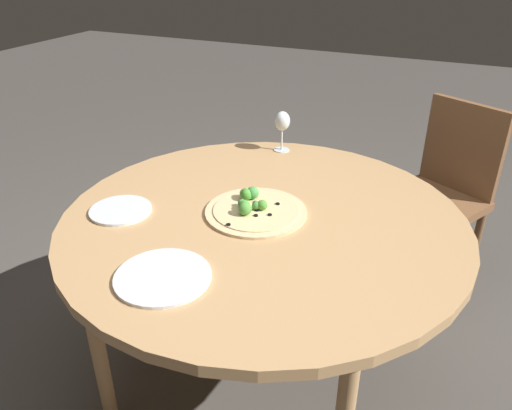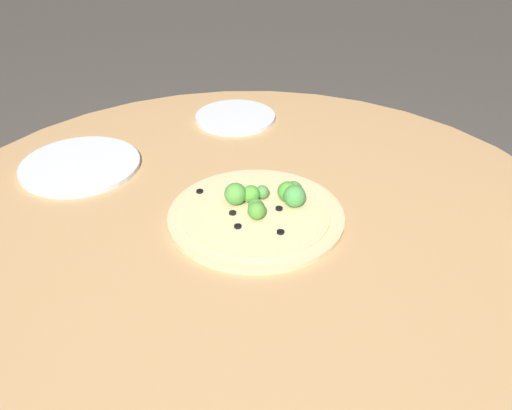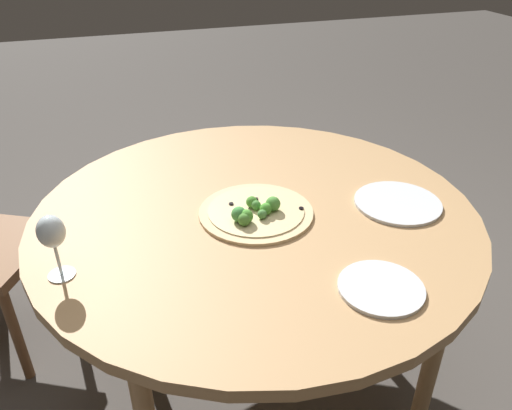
% 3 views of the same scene
% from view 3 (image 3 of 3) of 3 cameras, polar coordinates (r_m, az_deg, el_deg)
% --- Properties ---
extents(ground_plane, '(12.00, 12.00, 0.00)m').
position_cam_3_polar(ground_plane, '(1.96, -0.06, -18.29)').
color(ground_plane, '#4C4742').
extents(dining_table, '(1.32, 1.32, 0.71)m').
position_cam_3_polar(dining_table, '(1.53, -0.07, -2.05)').
color(dining_table, tan).
rests_on(dining_table, ground_plane).
extents(pizza, '(0.34, 0.34, 0.06)m').
position_cam_3_polar(pizza, '(1.46, -0.05, -0.75)').
color(pizza, '#DBBC89').
rests_on(pizza, dining_table).
extents(wine_glass, '(0.07, 0.07, 0.17)m').
position_cam_3_polar(wine_glass, '(1.26, -22.33, -3.08)').
color(wine_glass, silver).
rests_on(wine_glass, dining_table).
extents(plate_near, '(0.20, 0.20, 0.01)m').
position_cam_3_polar(plate_near, '(1.23, 14.09, -9.16)').
color(plate_near, silver).
rests_on(plate_near, dining_table).
extents(plate_far, '(0.26, 0.26, 0.01)m').
position_cam_3_polar(plate_far, '(1.58, 15.88, 0.24)').
color(plate_far, silver).
rests_on(plate_far, dining_table).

